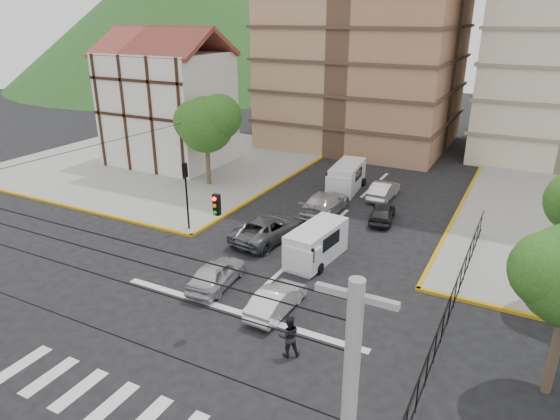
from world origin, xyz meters
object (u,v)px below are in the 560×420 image
Objects in this scene: car_silver_front_left at (216,273)px; car_white_front_right at (276,300)px; van_right_lane at (315,245)px; pedestrian_crosswalk at (289,336)px; traffic_light_nw at (186,185)px; van_left_lane at (346,178)px.

car_silver_front_left reaches higher than car_white_front_right.
car_silver_front_left is (-3.34, -4.82, -0.28)m from van_right_lane.
pedestrian_crosswalk reaches higher than car_silver_front_left.
traffic_light_nw reaches higher than van_right_lane.
car_silver_front_left is (-0.56, -17.16, -0.34)m from van_left_lane.
pedestrian_crosswalk is at bearing -67.06° from van_right_lane.
van_left_lane reaches higher than van_right_lane.
van_right_lane is (8.92, -0.19, -2.13)m from traffic_light_nw.
car_white_front_right is at bearing -31.25° from traffic_light_nw.
traffic_light_nw is 14.29m from pedestrian_crosswalk.
car_silver_front_left is at bearing -64.16° from pedestrian_crosswalk.
van_left_lane is 2.67× the size of pedestrian_crosswalk.
car_silver_front_left is at bearing -97.37° from van_left_lane.
car_silver_front_left is 2.23× the size of pedestrian_crosswalk.
car_white_front_right is 3.27m from pedestrian_crosswalk.
van_right_lane is at bearing -83.08° from car_white_front_right.
car_silver_front_left is 1.07× the size of car_white_front_right.
van_right_lane is 5.58m from car_white_front_right.
van_right_lane is at bearing -82.82° from van_left_lane.
car_silver_front_left is 6.71m from pedestrian_crosswalk.
pedestrian_crosswalk is (5.82, -3.33, 0.22)m from car_silver_front_left.
traffic_light_nw is 7.88m from car_silver_front_left.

